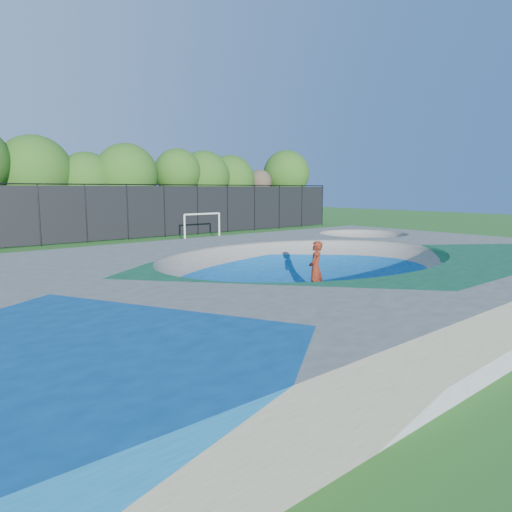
% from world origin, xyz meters
% --- Properties ---
extents(ground, '(120.00, 120.00, 0.00)m').
position_xyz_m(ground, '(0.00, 0.00, 0.00)').
color(ground, '#26661C').
rests_on(ground, ground).
extents(skate_deck, '(22.00, 14.00, 1.50)m').
position_xyz_m(skate_deck, '(0.00, 0.00, 0.75)').
color(skate_deck, gray).
rests_on(skate_deck, ground).
extents(skater, '(0.83, 0.73, 1.91)m').
position_xyz_m(skater, '(0.41, 0.13, 0.95)').
color(skater, red).
rests_on(skater, ground).
extents(skateboard, '(0.80, 0.55, 0.05)m').
position_xyz_m(skateboard, '(0.41, 0.13, 0.03)').
color(skateboard, black).
rests_on(skateboard, ground).
extents(soccer_goal, '(3.03, 0.12, 2.00)m').
position_xyz_m(soccer_goal, '(6.62, 16.68, 1.38)').
color(soccer_goal, white).
rests_on(soccer_goal, ground).
extents(fence, '(48.09, 0.09, 4.04)m').
position_xyz_m(fence, '(0.00, 21.00, 2.10)').
color(fence, black).
rests_on(fence, ground).
extents(treeline, '(53.39, 7.28, 8.20)m').
position_xyz_m(treeline, '(-2.82, 25.98, 4.91)').
color(treeline, '#4E3727').
rests_on(treeline, ground).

